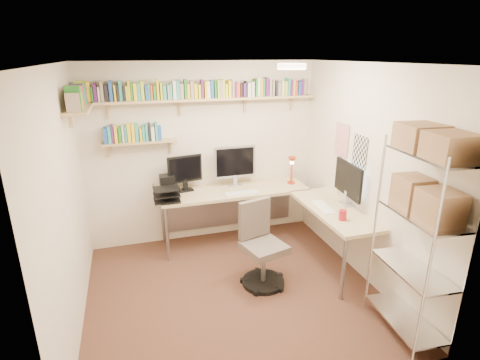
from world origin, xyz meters
name	(u,v)px	position (x,y,z in m)	size (l,w,h in m)	color
ground	(233,292)	(0.00, 0.00, 0.00)	(3.20, 3.20, 0.00)	#4D2C21
room_shell	(233,162)	(0.00, 0.00, 1.55)	(3.24, 3.04, 2.52)	beige
wall_shelves	(171,101)	(-0.43, 1.30, 2.02)	(3.12, 1.09, 0.80)	tan
corner_desk	(250,195)	(0.50, 0.92, 0.79)	(2.45, 2.03, 1.38)	beige
office_chair	(261,250)	(0.37, 0.11, 0.42)	(0.54, 0.55, 1.00)	black
wire_rack	(427,188)	(1.42, -1.10, 1.50)	(0.47, 0.85, 2.02)	silver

